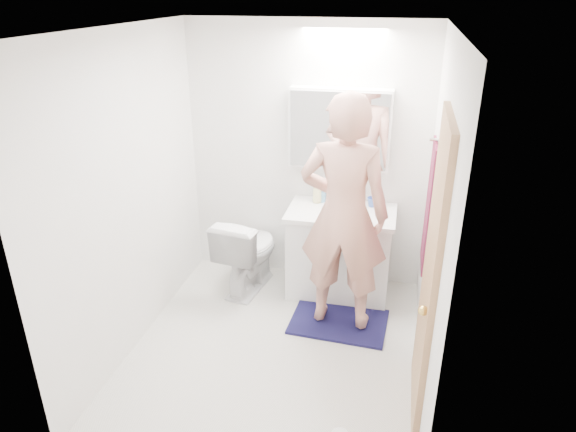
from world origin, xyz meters
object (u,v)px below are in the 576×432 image
(medicine_cabinet, at_px, (340,129))
(vanity_cabinet, at_px, (340,254))
(soap_bottle_a, at_px, (317,191))
(toothbrush_cup, at_px, (372,202))
(toilet, at_px, (248,252))
(soap_bottle_b, at_px, (322,194))
(person, at_px, (344,215))

(medicine_cabinet, bearing_deg, vanity_cabinet, -70.90)
(soap_bottle_a, xyz_separation_m, toothbrush_cup, (0.50, 0.01, -0.07))
(toilet, height_order, soap_bottle_a, soap_bottle_a)
(toilet, bearing_deg, soap_bottle_a, -146.70)
(vanity_cabinet, distance_m, soap_bottle_a, 0.61)
(toilet, relative_size, soap_bottle_b, 4.86)
(vanity_cabinet, distance_m, toilet, 0.85)
(soap_bottle_a, bearing_deg, vanity_cabinet, -31.47)
(medicine_cabinet, height_order, person, person)
(medicine_cabinet, distance_m, toothbrush_cup, 0.72)
(toilet, xyz_separation_m, soap_bottle_b, (0.63, 0.30, 0.52))
(vanity_cabinet, bearing_deg, soap_bottle_b, 138.50)
(person, bearing_deg, toothbrush_cup, -101.75)
(toilet, relative_size, person, 0.39)
(vanity_cabinet, height_order, soap_bottle_a, soap_bottle_a)
(toothbrush_cup, bearing_deg, medicine_cabinet, 171.23)
(person, relative_size, soap_bottle_b, 12.44)
(medicine_cabinet, distance_m, soap_bottle_b, 0.62)
(person, height_order, soap_bottle_a, person)
(medicine_cabinet, bearing_deg, soap_bottle_a, -160.80)
(vanity_cabinet, relative_size, person, 0.47)
(vanity_cabinet, bearing_deg, toothbrush_cup, 32.49)
(person, xyz_separation_m, soap_bottle_a, (-0.32, 0.66, -0.08))
(vanity_cabinet, height_order, person, person)
(person, xyz_separation_m, toothbrush_cup, (0.18, 0.67, -0.15))
(vanity_cabinet, xyz_separation_m, toilet, (-0.84, -0.11, -0.01))
(vanity_cabinet, distance_m, soap_bottle_b, 0.58)
(vanity_cabinet, bearing_deg, toilet, -172.19)
(vanity_cabinet, distance_m, toothbrush_cup, 0.56)
(medicine_cabinet, relative_size, toilet, 1.17)
(soap_bottle_b, height_order, toothbrush_cup, soap_bottle_b)
(toilet, bearing_deg, toothbrush_cup, -156.61)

